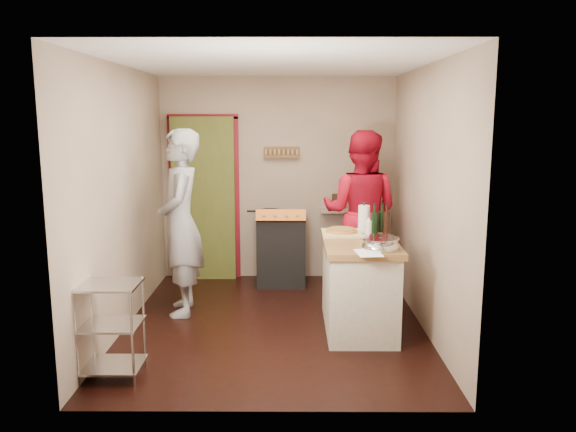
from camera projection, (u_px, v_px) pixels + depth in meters
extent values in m
plane|color=black|center=(274.00, 323.00, 5.77)|extent=(3.50, 3.50, 0.00)
cube|color=tan|center=(278.00, 179.00, 7.26)|extent=(3.00, 0.04, 2.60)
cube|color=#565B23|center=(206.00, 198.00, 7.36)|extent=(0.80, 0.40, 2.10)
cube|color=maroon|center=(173.00, 198.00, 7.30)|extent=(0.06, 0.06, 2.10)
cube|color=maroon|center=(237.00, 198.00, 7.29)|extent=(0.06, 0.06, 2.10)
cube|color=maroon|center=(203.00, 116.00, 7.11)|extent=(0.90, 0.06, 0.06)
cube|color=brown|center=(282.00, 156.00, 7.16)|extent=(0.46, 0.09, 0.03)
cube|color=brown|center=(282.00, 151.00, 7.19)|extent=(0.46, 0.02, 0.12)
cube|color=olive|center=(281.00, 152.00, 7.15)|extent=(0.42, 0.04, 0.07)
cube|color=tan|center=(351.00, 211.00, 7.23)|extent=(0.80, 0.18, 0.04)
cube|color=black|center=(336.00, 202.00, 7.21)|extent=(0.10, 0.14, 0.22)
cube|color=tan|center=(122.00, 198.00, 5.55)|extent=(0.04, 3.50, 2.60)
cube|color=tan|center=(425.00, 199.00, 5.53)|extent=(0.04, 3.50, 2.60)
cube|color=white|center=(273.00, 62.00, 5.31)|extent=(3.00, 3.50, 0.02)
cube|color=black|center=(281.00, 253.00, 7.11)|extent=(0.60, 0.55, 0.80)
cube|color=black|center=(281.00, 219.00, 7.03)|extent=(0.60, 0.55, 0.06)
cube|color=brown|center=(281.00, 216.00, 6.74)|extent=(0.60, 0.15, 0.17)
cylinder|color=black|center=(270.00, 212.00, 7.15)|extent=(0.26, 0.26, 0.05)
cylinder|color=silver|center=(76.00, 339.00, 4.35)|extent=(0.02, 0.02, 0.80)
cylinder|color=silver|center=(132.00, 339.00, 4.35)|extent=(0.02, 0.02, 0.80)
cylinder|color=silver|center=(92.00, 322.00, 4.70)|extent=(0.02, 0.02, 0.80)
cylinder|color=silver|center=(144.00, 322.00, 4.70)|extent=(0.02, 0.02, 0.80)
cube|color=silver|center=(113.00, 365.00, 4.58)|extent=(0.48, 0.40, 0.02)
cube|color=silver|center=(111.00, 324.00, 4.51)|extent=(0.48, 0.40, 0.02)
cube|color=silver|center=(109.00, 285.00, 4.46)|extent=(0.48, 0.40, 0.02)
cube|color=beige|center=(358.00, 287.00, 5.58)|extent=(0.65, 1.14, 0.85)
cube|color=olive|center=(360.00, 243.00, 5.50)|extent=(0.71, 1.20, 0.06)
cube|color=#DCC086|center=(341.00, 233.00, 5.76)|extent=(0.40, 0.40, 0.02)
cylinder|color=#BA7A3A|center=(342.00, 231.00, 5.76)|extent=(0.32, 0.32, 0.02)
ellipsoid|color=silver|center=(380.00, 243.00, 5.10)|extent=(0.35, 0.35, 0.11)
cylinder|color=white|center=(364.00, 219.00, 5.86)|extent=(0.12, 0.12, 0.28)
cylinder|color=silver|center=(369.00, 230.00, 5.58)|extent=(0.06, 0.06, 0.17)
cube|color=white|center=(368.00, 253.00, 4.96)|extent=(0.24, 0.32, 0.00)
cylinder|color=black|center=(382.00, 217.00, 5.86)|extent=(0.08, 0.08, 0.31)
cylinder|color=black|center=(386.00, 218.00, 5.79)|extent=(0.08, 0.08, 0.31)
cylinder|color=black|center=(374.00, 219.00, 5.78)|extent=(0.08, 0.08, 0.31)
imported|color=#A0A1A4|center=(180.00, 223.00, 5.94)|extent=(0.58, 0.78, 1.98)
imported|color=#B30B22|center=(360.00, 212.00, 6.70)|extent=(1.13, 1.01, 1.94)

